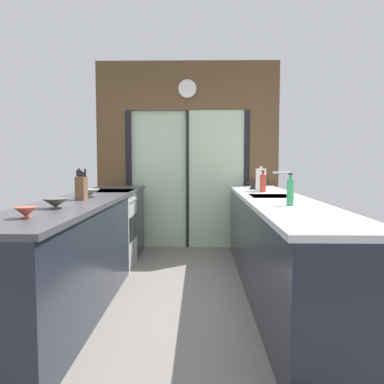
{
  "coord_description": "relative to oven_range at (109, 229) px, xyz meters",
  "views": [
    {
      "loc": [
        0.17,
        -3.5,
        1.27
      ],
      "look_at": [
        0.1,
        0.6,
        0.95
      ],
      "focal_mm": 37.71,
      "sensor_mm": 36.0,
      "label": 1
    }
  ],
  "objects": [
    {
      "name": "mixing_bowl_mid",
      "position": [
        0.02,
        -1.81,
        0.51
      ],
      "size": [
        0.2,
        0.2,
        0.08
      ],
      "color": "#514C47",
      "rests_on": "left_counter_run"
    },
    {
      "name": "mixing_bowl_near",
      "position": [
        0.02,
        -2.32,
        0.5
      ],
      "size": [
        0.14,
        0.14,
        0.07
      ],
      "color": "#BC4C38",
      "rests_on": "left_counter_run"
    },
    {
      "name": "back_wall_unit",
      "position": [
        0.91,
        1.15,
        1.07
      ],
      "size": [
        2.64,
        0.12,
        2.7
      ],
      "color": "brown",
      "rests_on": "ground_plane"
    },
    {
      "name": "knife_block",
      "position": [
        0.02,
        -1.15,
        0.57
      ],
      "size": [
        0.09,
        0.14,
        0.28
      ],
      "color": "brown",
      "rests_on": "left_counter_run"
    },
    {
      "name": "kettle",
      "position": [
        1.8,
        0.24,
        0.55
      ],
      "size": [
        0.27,
        0.19,
        0.21
      ],
      "color": "black",
      "rests_on": "right_counter_run"
    },
    {
      "name": "soap_bottle_near",
      "position": [
        1.8,
        -1.58,
        0.57
      ],
      "size": [
        0.05,
        0.05,
        0.26
      ],
      "color": "#339E56",
      "rests_on": "right_counter_run"
    },
    {
      "name": "sink_faucet",
      "position": [
        1.96,
        -0.7,
        0.63
      ],
      "size": [
        0.19,
        0.02,
        0.24
      ],
      "color": "#B7BABC",
      "rests_on": "right_counter_run"
    },
    {
      "name": "mixing_bowl_far",
      "position": [
        0.02,
        -0.88,
        0.51
      ],
      "size": [
        0.2,
        0.2,
        0.08
      ],
      "color": "gray",
      "rests_on": "left_counter_run"
    },
    {
      "name": "right_counter_run",
      "position": [
        1.82,
        -0.95,
        0.01
      ],
      "size": [
        0.62,
        3.8,
        0.92
      ],
      "color": "#1E232D",
      "rests_on": "ground_plane"
    },
    {
      "name": "paper_towel_roll",
      "position": [
        1.8,
        -0.05,
        0.59
      ],
      "size": [
        0.14,
        0.14,
        0.29
      ],
      "color": "#B7BABC",
      "rests_on": "right_counter_run"
    },
    {
      "name": "left_counter_run",
      "position": [
        -0.0,
        -1.12,
        0.01
      ],
      "size": [
        0.62,
        3.8,
        0.92
      ],
      "color": "#1E232D",
      "rests_on": "ground_plane"
    },
    {
      "name": "soap_bottle_far",
      "position": [
        1.8,
        -0.21,
        0.57
      ],
      "size": [
        0.07,
        0.07,
        0.24
      ],
      "color": "#B23D2D",
      "rests_on": "right_counter_run"
    },
    {
      "name": "ground_plane",
      "position": [
        0.91,
        -0.65,
        -0.47
      ],
      "size": [
        5.04,
        7.6,
        0.02
      ],
      "primitive_type": "cube",
      "color": "slate"
    },
    {
      "name": "oven_range",
      "position": [
        0.0,
        0.0,
        0.0
      ],
      "size": [
        0.6,
        0.6,
        0.92
      ],
      "color": "#B7BABC",
      "rests_on": "ground_plane"
    }
  ]
}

